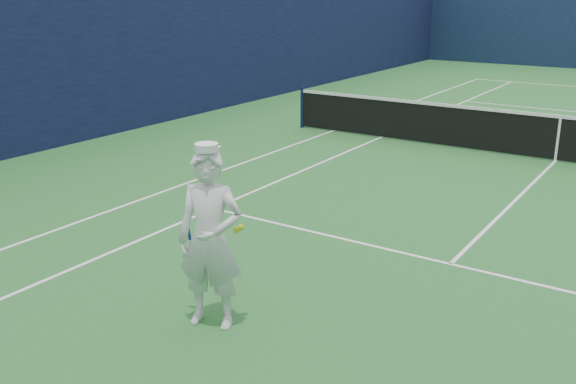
% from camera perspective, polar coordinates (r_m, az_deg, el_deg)
% --- Properties ---
extents(ground, '(80.00, 80.00, 0.00)m').
position_cam_1_polar(ground, '(14.84, 22.64, 2.51)').
color(ground, '#26642A').
rests_on(ground, ground).
extents(court_markings, '(11.03, 23.83, 0.01)m').
position_cam_1_polar(court_markings, '(14.84, 22.65, 2.52)').
color(court_markings, white).
rests_on(court_markings, ground).
extents(windscreen_fence, '(20.12, 36.12, 4.00)m').
position_cam_1_polar(windscreen_fence, '(14.50, 23.58, 10.15)').
color(windscreen_fence, '#101D3B').
rests_on(windscreen_fence, ground).
extents(tennis_net, '(12.88, 0.09, 1.07)m').
position_cam_1_polar(tennis_net, '(14.72, 22.90, 4.59)').
color(tennis_net, '#141E4C').
rests_on(tennis_net, ground).
extents(tennis_player, '(0.90, 0.68, 2.04)m').
position_cam_1_polar(tennis_player, '(6.87, -6.94, -4.19)').
color(tennis_player, silver).
rests_on(tennis_player, ground).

